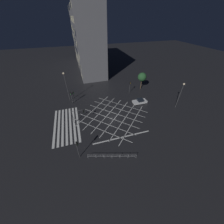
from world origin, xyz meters
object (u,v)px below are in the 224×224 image
(traffic_light_sw_main, at_px, (71,95))
(street_tree_near, at_px, (142,77))
(street_lamp_west, at_px, (65,81))
(traffic_light_sw_cross, at_px, (73,94))
(traffic_light_nw_main, at_px, (130,85))
(waiting_car, at_px, (140,101))
(traffic_light_median_south, at_px, (79,113))
(street_lamp_east, at_px, (182,90))
(traffic_light_se_cross, at_px, (77,147))

(traffic_light_sw_main, relative_size, street_tree_near, 0.68)
(traffic_light_sw_main, height_order, street_lamp_west, street_lamp_west)
(traffic_light_sw_cross, bearing_deg, traffic_light_nw_main, 0.60)
(traffic_light_sw_cross, bearing_deg, traffic_light_sw_main, -137.98)
(street_tree_near, distance_m, waiting_car, 10.46)
(street_tree_near, xyz_separation_m, waiting_car, (8.60, -4.65, -3.72))
(traffic_light_median_south, xyz_separation_m, street_lamp_west, (-10.92, -2.20, 3.90))
(traffic_light_sw_cross, relative_size, street_tree_near, 0.65)
(street_tree_near, bearing_deg, traffic_light_sw_main, -83.44)
(street_lamp_west, distance_m, street_tree_near, 25.05)
(traffic_light_nw_main, relative_size, street_lamp_east, 0.56)
(traffic_light_median_south, relative_size, waiting_car, 0.87)
(traffic_light_nw_main, height_order, waiting_car, traffic_light_nw_main)
(street_lamp_west, bearing_deg, traffic_light_se_cross, 3.10)
(traffic_light_median_south, bearing_deg, traffic_light_se_cross, -96.14)
(waiting_car, bearing_deg, traffic_light_nw_main, -84.57)
(traffic_light_sw_main, bearing_deg, street_tree_near, 96.56)
(traffic_light_sw_main, bearing_deg, traffic_light_se_cross, 1.09)
(traffic_light_median_south, bearing_deg, street_lamp_east, -3.52)
(traffic_light_se_cross, relative_size, street_lamp_west, 0.49)
(street_tree_near, bearing_deg, street_lamp_west, -87.63)
(traffic_light_sw_cross, distance_m, street_lamp_east, 30.19)
(traffic_light_sw_main, xyz_separation_m, street_lamp_west, (-1.75, -0.77, 3.81))
(waiting_car, bearing_deg, traffic_light_sw_cross, -18.63)
(traffic_light_median_south, distance_m, traffic_light_sw_main, 9.28)
(street_lamp_west, height_order, waiting_car, street_lamp_west)
(traffic_light_nw_main, bearing_deg, street_tree_near, 111.13)
(traffic_light_nw_main, distance_m, street_tree_near, 5.81)
(traffic_light_sw_cross, relative_size, street_lamp_west, 0.42)
(traffic_light_se_cross, height_order, street_lamp_east, street_lamp_east)
(traffic_light_se_cross, bearing_deg, waiting_car, 34.77)
(street_tree_near, bearing_deg, traffic_light_sw_cross, -84.59)
(traffic_light_sw_main, distance_m, traffic_light_nw_main, 18.90)
(traffic_light_sw_main, relative_size, waiting_car, 0.93)
(traffic_light_se_cross, distance_m, street_lamp_east, 29.36)
(traffic_light_sw_main, xyz_separation_m, street_tree_near, (-2.78, 24.16, 1.53))
(street_tree_near, bearing_deg, traffic_light_nw_main, -68.87)
(traffic_light_nw_main, bearing_deg, street_lamp_west, -92.94)
(traffic_light_median_south, relative_size, street_lamp_west, 0.41)
(traffic_light_nw_main, distance_m, waiting_car, 7.01)
(street_lamp_east, bearing_deg, street_tree_near, -162.59)
(street_lamp_east, bearing_deg, traffic_light_sw_main, -110.86)
(traffic_light_sw_cross, xyz_separation_m, street_lamp_west, (-1.20, -1.38, 3.93))
(traffic_light_median_south, distance_m, street_lamp_west, 11.80)
(traffic_light_se_cross, bearing_deg, street_tree_near, 42.61)
(traffic_light_sw_cross, relative_size, traffic_light_median_south, 1.03)
(traffic_light_median_south, relative_size, street_lamp_east, 0.49)
(traffic_light_nw_main, height_order, street_lamp_east, street_lamp_east)
(traffic_light_sw_cross, xyz_separation_m, street_tree_near, (-2.23, 23.55, 1.64))
(traffic_light_nw_main, bearing_deg, street_lamp_east, 39.50)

